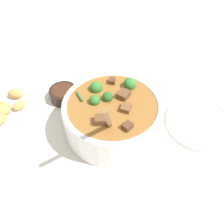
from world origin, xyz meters
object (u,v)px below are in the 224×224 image
object	(u,v)px
stew_bowl	(112,114)
condiment_bowl	(63,94)
empty_plate	(201,123)
food_plate	(10,110)

from	to	relation	value
stew_bowl	condiment_bowl	xyz separation A→B (m)	(0.20, 0.08, -0.04)
condiment_bowl	empty_plate	xyz separation A→B (m)	(-0.33, -0.32, -0.01)
condiment_bowl	food_plate	distance (m)	0.18
condiment_bowl	empty_plate	distance (m)	0.46
condiment_bowl	empty_plate	bearing A→B (deg)	-135.88
empty_plate	condiment_bowl	bearing A→B (deg)	44.12
empty_plate	food_plate	size ratio (longest dim) A/B	0.94
stew_bowl	food_plate	world-z (taller)	stew_bowl
food_plate	condiment_bowl	bearing A→B (deg)	-99.81
condiment_bowl	food_plate	size ratio (longest dim) A/B	0.40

